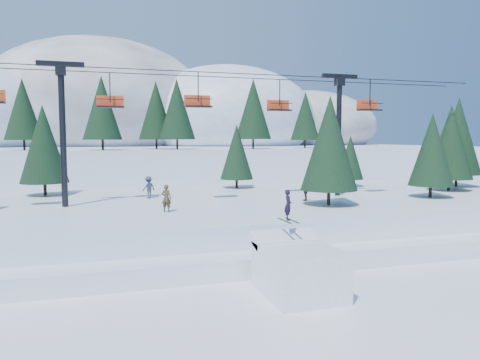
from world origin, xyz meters
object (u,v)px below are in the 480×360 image
object	(u,v)px
jump_kicker	(298,269)
banner_near	(334,264)
banner_far	(370,255)
chairlift	(197,113)

from	to	relation	value
jump_kicker	banner_near	distance (m)	4.16
jump_kicker	banner_far	world-z (taller)	jump_kicker
chairlift	banner_near	world-z (taller)	chairlift
banner_near	jump_kicker	bearing A→B (deg)	-143.20
chairlift	banner_far	world-z (taller)	chairlift
chairlift	banner_near	distance (m)	16.60
banner_far	banner_near	bearing A→B (deg)	-158.24
jump_kicker	chairlift	size ratio (longest dim) A/B	0.11
jump_kicker	chairlift	xyz separation A→B (m)	(-1.43, 15.73, 8.09)
banner_near	banner_far	distance (m)	3.31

